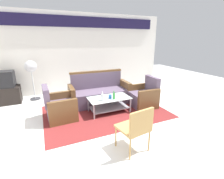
% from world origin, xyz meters
% --- Properties ---
extents(ground_plane, '(14.00, 14.00, 0.00)m').
position_xyz_m(ground_plane, '(0.00, 0.00, 0.00)').
color(ground_plane, white).
extents(wall_back, '(6.52, 0.19, 2.80)m').
position_xyz_m(wall_back, '(0.00, 3.05, 1.48)').
color(wall_back, silver).
rests_on(wall_back, ground).
extents(rug, '(3.18, 2.14, 0.01)m').
position_xyz_m(rug, '(-0.01, 0.75, 0.01)').
color(rug, maroon).
rests_on(rug, ground).
extents(couch, '(1.82, 0.79, 0.96)m').
position_xyz_m(couch, '(0.06, 1.42, 0.32)').
color(couch, '#5B4C60').
rests_on(couch, rug).
extents(armchair_left, '(0.72, 0.78, 0.85)m').
position_xyz_m(armchair_left, '(-1.18, 0.85, 0.29)').
color(armchair_left, '#5B4C60').
rests_on(armchair_left, rug).
extents(armchair_right, '(0.73, 0.79, 0.85)m').
position_xyz_m(armchair_right, '(1.17, 0.70, 0.29)').
color(armchair_right, '#5B4C60').
rests_on(armchair_right, rug).
extents(coffee_table, '(1.10, 0.60, 0.40)m').
position_xyz_m(coffee_table, '(0.08, 0.72, 0.27)').
color(coffee_table, silver).
rests_on(coffee_table, rug).
extents(bottle_clear, '(0.08, 0.08, 0.23)m').
position_xyz_m(bottle_clear, '(-0.15, 0.61, 0.50)').
color(bottle_clear, silver).
rests_on(bottle_clear, coffee_table).
extents(bottle_green, '(0.06, 0.06, 0.23)m').
position_xyz_m(bottle_green, '(0.16, 0.57, 0.50)').
color(bottle_green, '#2D8C38').
rests_on(bottle_green, coffee_table).
extents(cup, '(0.08, 0.08, 0.10)m').
position_xyz_m(cup, '(0.09, 0.66, 0.46)').
color(cup, '#2659A5').
rests_on(cup, coffee_table).
extents(tv_stand, '(0.80, 0.50, 0.52)m').
position_xyz_m(tv_stand, '(-2.56, 2.55, 0.26)').
color(tv_stand, black).
rests_on(tv_stand, ground).
extents(television, '(0.62, 0.48, 0.48)m').
position_xyz_m(television, '(-2.56, 2.55, 0.76)').
color(television, black).
rests_on(television, tv_stand).
extents(pedestal_fan, '(0.36, 0.36, 1.27)m').
position_xyz_m(pedestal_fan, '(-1.77, 2.60, 1.01)').
color(pedestal_fan, '#2D2D33').
rests_on(pedestal_fan, ground).
extents(wicker_chair, '(0.54, 0.54, 0.84)m').
position_xyz_m(wicker_chair, '(-0.13, -0.96, 0.49)').
color(wicker_chair, '#AD844C').
rests_on(wicker_chair, ground).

